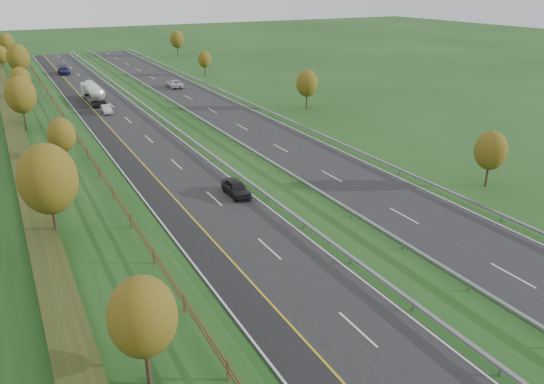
{
  "coord_description": "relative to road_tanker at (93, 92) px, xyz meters",
  "views": [
    {
      "loc": [
        -16.18,
        -10.88,
        20.25
      ],
      "look_at": [
        4.68,
        29.1,
        2.2
      ],
      "focal_mm": 35.0,
      "sensor_mm": 36.0,
      "label": 1
    }
  ],
  "objects": [
    {
      "name": "car_silver_mid",
      "position": [
        0.26,
        -9.64,
        -1.16
      ],
      "size": [
        1.53,
        4.08,
        1.33
      ],
      "primitive_type": "imported",
      "rotation": [
        0.0,
        0.0,
        -0.03
      ],
      "color": "#A0A1A5",
      "rests_on": "near_carriageway"
    },
    {
      "name": "outer_barrier_far",
      "position": [
        23.29,
        -26.89,
        -1.25
      ],
      "size": [
        0.32,
        200.0,
        0.71
      ],
      "color": "gray",
      "rests_on": "ground"
    },
    {
      "name": "car_small_far",
      "position": [
        -0.49,
        34.89,
        -1.0
      ],
      "size": [
        2.37,
        5.71,
        1.65
      ],
      "primitive_type": "imported",
      "rotation": [
        0.0,
        0.0,
        -0.01
      ],
      "color": "#13133D",
      "rests_on": "near_carriageway"
    },
    {
      "name": "median_barrier_far",
      "position": [
        11.79,
        -26.89,
        -1.25
      ],
      "size": [
        0.32,
        200.0,
        0.71
      ],
      "color": "gray",
      "rests_on": "ground"
    },
    {
      "name": "trees_far",
      "position": [
        30.79,
        2.32,
        2.38
      ],
      "size": [
        8.45,
        118.6,
        7.12
      ],
      "color": "#2D2116",
      "rests_on": "ground"
    },
    {
      "name": "embankment_left",
      "position": [
        -12.01,
        -26.89,
        -0.86
      ],
      "size": [
        12.0,
        200.0,
        2.0
      ],
      "primitive_type": "cube",
      "color": "#194016",
      "rests_on": "ground"
    },
    {
      "name": "trees_left",
      "position": [
        -11.65,
        -30.26,
        4.51
      ],
      "size": [
        6.64,
        164.3,
        7.66
      ],
      "color": "#2D2116",
      "rests_on": "embankment_left"
    },
    {
      "name": "car_dark_near",
      "position": [
        4.58,
        -52.05,
        -1.05
      ],
      "size": [
        1.9,
        4.56,
        1.55
      ],
      "primitive_type": "imported",
      "rotation": [
        0.0,
        0.0,
        -0.02
      ],
      "color": "black",
      "rests_on": "near_carriageway"
    },
    {
      "name": "fence_left",
      "position": [
        -7.51,
        -27.3,
        0.87
      ],
      "size": [
        0.12,
        189.06,
        1.2
      ],
      "color": "#422B19",
      "rests_on": "embankment_left"
    },
    {
      "name": "lane_markings",
      "position": [
        7.39,
        -27.01,
        -1.81
      ],
      "size": [
        26.75,
        200.0,
        0.01
      ],
      "color": "silver",
      "rests_on": "near_carriageway"
    },
    {
      "name": "ground",
      "position": [
        8.99,
        -31.89,
        -1.86
      ],
      "size": [
        400.0,
        400.0,
        0.0
      ],
      "primitive_type": "plane",
      "color": "#194016",
      "rests_on": "ground"
    },
    {
      "name": "hard_shoulder",
      "position": [
        -2.76,
        -26.89,
        -1.84
      ],
      "size": [
        3.0,
        200.0,
        0.04
      ],
      "primitive_type": "cube",
      "color": "black",
      "rests_on": "ground"
    },
    {
      "name": "far_carriageway",
      "position": [
        17.49,
        -26.89,
        -1.84
      ],
      "size": [
        10.5,
        200.0,
        0.04
      ],
      "primitive_type": "cube",
      "color": "black",
      "rests_on": "ground"
    },
    {
      "name": "hedge_left",
      "position": [
        -14.01,
        -26.89,
        0.69
      ],
      "size": [
        2.2,
        180.0,
        1.1
      ],
      "primitive_type": "cube",
      "color": "#263314",
      "rests_on": "embankment_left"
    },
    {
      "name": "road_tanker",
      "position": [
        0.0,
        0.0,
        0.0
      ],
      "size": [
        2.4,
        11.22,
        3.46
      ],
      "color": "silver",
      "rests_on": "near_carriageway"
    },
    {
      "name": "near_carriageway",
      "position": [
        0.99,
        -26.89,
        -1.84
      ],
      "size": [
        10.5,
        200.0,
        0.04
      ],
      "primitive_type": "cube",
      "color": "black",
      "rests_on": "ground"
    },
    {
      "name": "median_barrier_near",
      "position": [
        6.69,
        -26.89,
        -1.25
      ],
      "size": [
        0.32,
        200.0,
        0.71
      ],
      "color": "gray",
      "rests_on": "ground"
    },
    {
      "name": "car_oncoming",
      "position": [
        17.09,
        6.92,
        -1.06
      ],
      "size": [
        2.81,
        5.6,
        1.52
      ],
      "primitive_type": "imported",
      "rotation": [
        0.0,
        0.0,
        3.09
      ],
      "color": "silver",
      "rests_on": "far_carriageway"
    }
  ]
}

